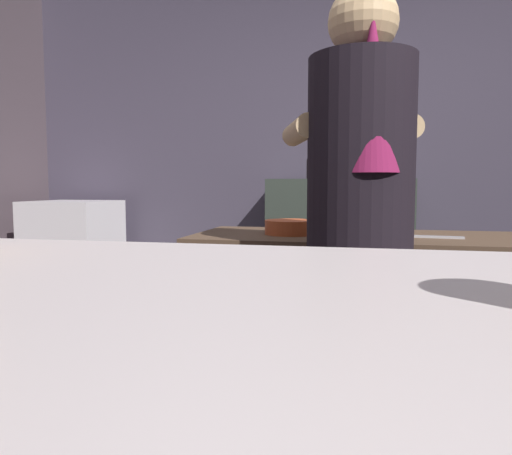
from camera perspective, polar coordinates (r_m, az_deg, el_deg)
The scene contains 9 objects.
wall_back at distance 3.58m, azimuth 12.57°, elevation 8.64°, with size 5.20×0.10×2.70m, color #484152.
prep_counter at distance 2.15m, azimuth 21.91°, elevation -13.19°, with size 2.10×0.60×0.91m, color brown.
back_shelf at distance 3.34m, azimuth 9.86°, elevation -4.28°, with size 0.97×0.36×1.16m, color #353E36.
mini_fridge at distance 3.79m, azimuth -20.92°, elevation -4.64°, with size 0.56×0.58×1.01m.
bartender at distance 1.57m, azimuth 12.35°, elevation 0.94°, with size 0.49×0.55×1.74m.
mixing_bowl at distance 2.02m, azimuth 4.17°, elevation 0.04°, with size 0.22×0.22×0.06m, color #C45329.
chefs_knife at distance 2.00m, azimuth 20.29°, elevation -1.06°, with size 0.24×0.03×0.01m, color silver.
bottle_hot_sauce at distance 3.23m, azimuth 14.91°, elevation 6.88°, with size 0.05×0.05×0.18m.
bottle_vinegar at distance 3.27m, azimuth 6.55°, elevation 7.13°, with size 0.05×0.05×0.20m.
Camera 1 is at (-0.01, -1.37, 1.11)m, focal length 33.38 mm.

